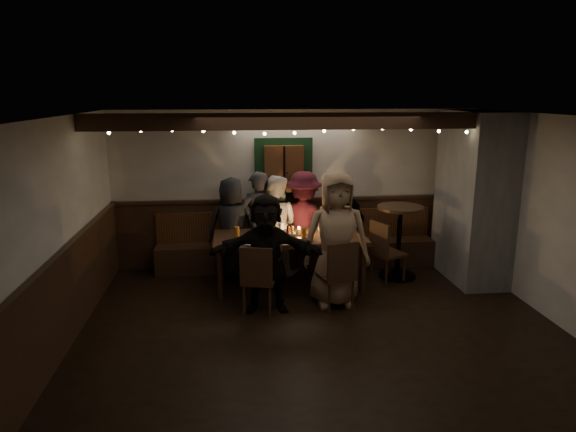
{
  "coord_description": "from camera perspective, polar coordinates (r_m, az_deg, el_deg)",
  "views": [
    {
      "loc": [
        -1.05,
        -5.87,
        2.86
      ],
      "look_at": [
        -0.22,
        1.6,
        1.05
      ],
      "focal_mm": 32.0,
      "sensor_mm": 36.0,
      "label": 1
    }
  ],
  "objects": [
    {
      "name": "room",
      "position": [
        7.8,
        9.58,
        0.11
      ],
      "size": [
        6.02,
        5.01,
        2.62
      ],
      "color": "black",
      "rests_on": "ground"
    },
    {
      "name": "high_top",
      "position": [
        8.22,
        12.27,
        -1.82
      ],
      "size": [
        0.72,
        0.72,
        1.15
      ],
      "color": "black",
      "rests_on": "ground"
    },
    {
      "name": "person_g",
      "position": [
        6.97,
        5.35,
        -2.58
      ],
      "size": [
        0.91,
        0.6,
        1.86
      ],
      "primitive_type": "imported",
      "rotation": [
        0.0,
        0.0,
        0.0
      ],
      "color": "#9D795A",
      "rests_on": "ground"
    },
    {
      "name": "person_f",
      "position": [
        6.8,
        -2.43,
        -4.17
      ],
      "size": [
        1.51,
        0.61,
        1.59
      ],
      "primitive_type": "imported",
      "rotation": [
        0.0,
        0.0,
        -0.1
      ],
      "color": "black",
      "rests_on": "ground"
    },
    {
      "name": "person_e",
      "position": [
        8.46,
        5.82,
        -0.71
      ],
      "size": [
        1.0,
        0.67,
        1.57
      ],
      "primitive_type": "imported",
      "rotation": [
        0.0,
        0.0,
        3.48
      ],
      "color": "black",
      "rests_on": "ground"
    },
    {
      "name": "person_b",
      "position": [
        8.25,
        -3.39,
        -0.74
      ],
      "size": [
        0.7,
        0.58,
        1.66
      ],
      "primitive_type": "imported",
      "rotation": [
        0.0,
        0.0,
        3.49
      ],
      "color": "#2E2D33",
      "rests_on": "ground"
    },
    {
      "name": "dining_table",
      "position": [
        7.62,
        0.15,
        -2.71
      ],
      "size": [
        2.23,
        0.96,
        0.97
      ],
      "color": "black",
      "rests_on": "ground"
    },
    {
      "name": "chair_end",
      "position": [
        8.0,
        10.63,
        -3.56
      ],
      "size": [
        0.57,
        0.57,
        0.96
      ],
      "color": "black",
      "rests_on": "ground"
    },
    {
      "name": "person_d",
      "position": [
        8.28,
        1.76,
        -0.69
      ],
      "size": [
        1.2,
        0.89,
        1.65
      ],
      "primitive_type": "imported",
      "rotation": [
        0.0,
        0.0,
        2.85
      ],
      "color": "#42121D",
      "rests_on": "ground"
    },
    {
      "name": "person_c",
      "position": [
        8.21,
        -1.45,
        -0.99
      ],
      "size": [
        0.94,
        0.84,
        1.6
      ],
      "primitive_type": "imported",
      "rotation": [
        0.0,
        0.0,
        2.77
      ],
      "color": "white",
      "rests_on": "ground"
    },
    {
      "name": "person_a",
      "position": [
        8.16,
        -6.22,
        -1.22
      ],
      "size": [
        0.78,
        0.51,
        1.59
      ],
      "primitive_type": "imported",
      "rotation": [
        0.0,
        0.0,
        3.13
      ],
      "color": "black",
      "rests_on": "ground"
    },
    {
      "name": "chair_near_right",
      "position": [
        6.9,
        5.67,
        -6.15
      ],
      "size": [
        0.53,
        0.53,
        0.96
      ],
      "color": "black",
      "rests_on": "ground"
    },
    {
      "name": "chair_near_left",
      "position": [
        6.76,
        -3.37,
        -6.65
      ],
      "size": [
        0.52,
        0.52,
        0.94
      ],
      "color": "black",
      "rests_on": "ground"
    }
  ]
}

